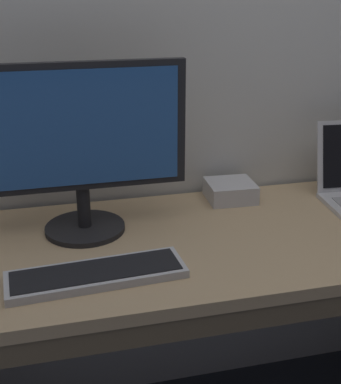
# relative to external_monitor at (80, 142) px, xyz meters

# --- Properties ---
(desk) EXTENTS (1.81, 0.63, 0.78)m
(desk) POSITION_rel_external_monitor_xyz_m (0.37, -0.11, -0.49)
(desk) COLOR tan
(desk) RESTS_ON ground
(external_monitor) EXTENTS (0.57, 0.22, 0.47)m
(external_monitor) POSITION_rel_external_monitor_xyz_m (0.00, 0.00, 0.00)
(external_monitor) COLOR black
(external_monitor) RESTS_ON desk
(wired_keyboard) EXTENTS (0.43, 0.15, 0.02)m
(wired_keyboard) POSITION_rel_external_monitor_xyz_m (0.00, -0.26, -0.25)
(wired_keyboard) COLOR #BCBCC1
(wired_keyboard) RESTS_ON desk
(external_drive_box) EXTENTS (0.16, 0.14, 0.06)m
(external_drive_box) POSITION_rel_external_monitor_xyz_m (0.48, 0.13, -0.23)
(external_drive_box) COLOR silver
(external_drive_box) RESTS_ON desk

